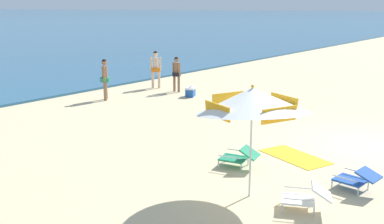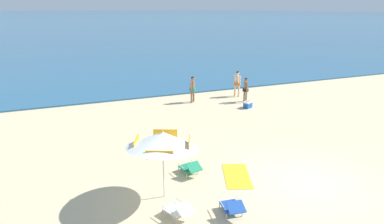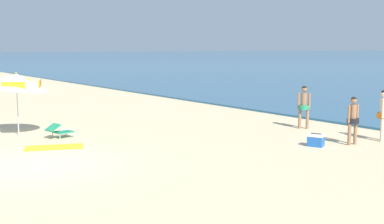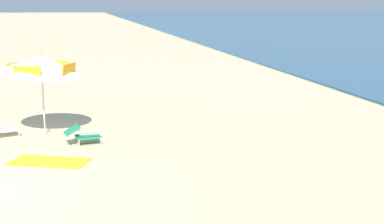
{
  "view_description": "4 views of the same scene",
  "coord_description": "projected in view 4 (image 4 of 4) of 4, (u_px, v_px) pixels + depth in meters",
  "views": [
    {
      "loc": [
        -12.25,
        -3.2,
        3.73
      ],
      "look_at": [
        -1.92,
        4.75,
        0.66
      ],
      "focal_mm": 41.86,
      "sensor_mm": 36.0,
      "label": 1
    },
    {
      "loc": [
        -7.24,
        -7.47,
        5.76
      ],
      "look_at": [
        -2.22,
        5.34,
        1.21
      ],
      "focal_mm": 29.56,
      "sensor_mm": 36.0,
      "label": 2
    },
    {
      "loc": [
        13.05,
        -3.85,
        3.12
      ],
      "look_at": [
        -1.74,
        6.44,
        0.79
      ],
      "focal_mm": 46.15,
      "sensor_mm": 36.0,
      "label": 3
    },
    {
      "loc": [
        10.3,
        2.35,
        3.48
      ],
      "look_at": [
        -2.69,
        4.77,
        0.92
      ],
      "focal_mm": 50.6,
      "sensor_mm": 36.0,
      "label": 4
    }
  ],
  "objects": [
    {
      "name": "beach_umbrella_striped_main",
      "position": [
        41.0,
        64.0,
        14.68
      ],
      "size": [
        3.15,
        3.16,
        2.37
      ],
      "color": "silver",
      "rests_on": "ground"
    },
    {
      "name": "beach_towel",
      "position": [
        49.0,
        162.0,
        12.4
      ],
      "size": [
        1.48,
        2.0,
        0.01
      ],
      "primitive_type": "cube",
      "rotation": [
        0.0,
        0.0,
        5.92
      ],
      "color": "gold",
      "rests_on": "ground"
    },
    {
      "name": "lounge_chair_facing_sea",
      "position": [
        0.0,
        128.0,
        14.71
      ],
      "size": [
        0.86,
        1.03,
        0.53
      ],
      "color": "white",
      "rests_on": "ground"
    },
    {
      "name": "lounge_chair_beside_umbrella",
      "position": [
        82.0,
        134.0,
        13.94
      ],
      "size": [
        0.7,
        0.98,
        0.52
      ],
      "color": "#1E7F56",
      "rests_on": "ground"
    }
  ]
}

